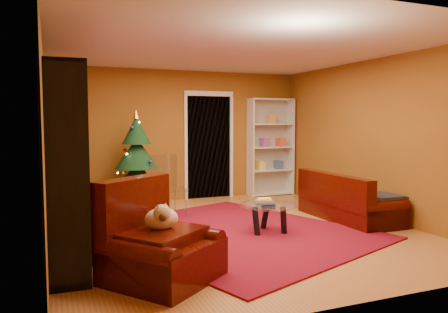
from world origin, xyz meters
name	(u,v)px	position (x,y,z in m)	size (l,w,h in m)	color
floor	(234,232)	(0.00, 0.00, -0.03)	(5.00, 5.50, 0.05)	#AA6831
ceiling	(235,47)	(0.00, 0.00, 2.62)	(5.00, 5.50, 0.05)	silver
wall_back	(180,135)	(0.00, 2.77, 1.30)	(5.00, 0.05, 2.60)	#8E561B
wall_left	(43,145)	(-2.52, 0.00, 1.30)	(0.05, 5.50, 2.60)	#8E561B
wall_right	(375,139)	(2.52, 0.00, 1.30)	(0.05, 5.50, 2.60)	#8E561B
doorway	(209,147)	(0.60, 2.73, 1.05)	(1.06, 0.60, 2.16)	black
rug	(233,233)	(-0.07, -0.14, 0.01)	(3.09, 3.60, 0.02)	maroon
media_unit	(66,163)	(-2.27, -0.14, 1.08)	(0.43, 2.81, 2.15)	black
christmas_tree	(137,161)	(-1.00, 2.15, 0.88)	(1.01, 1.01, 1.81)	black
gift_box_teal	(87,206)	(-1.89, 1.97, 0.14)	(0.28, 0.28, 0.28)	teal
gift_box_red	(126,200)	(-1.13, 2.56, 0.10)	(0.20, 0.20, 0.20)	maroon
white_bookshelf	(271,147)	(1.95, 2.57, 1.03)	(0.98, 0.35, 2.12)	white
armchair	(163,240)	(-1.45, -1.57, 0.41)	(1.04, 1.04, 0.82)	#300602
dog	(161,219)	(-1.44, -1.50, 0.61)	(0.40, 0.30, 0.27)	beige
sofa	(350,196)	(2.02, -0.02, 0.39)	(1.80, 0.81, 0.77)	#300602
coffee_table	(268,218)	(0.38, -0.33, 0.21)	(0.82, 0.82, 0.51)	gray
acrylic_chair	(170,189)	(-0.64, 1.20, 0.47)	(0.48, 0.52, 0.93)	#66605B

